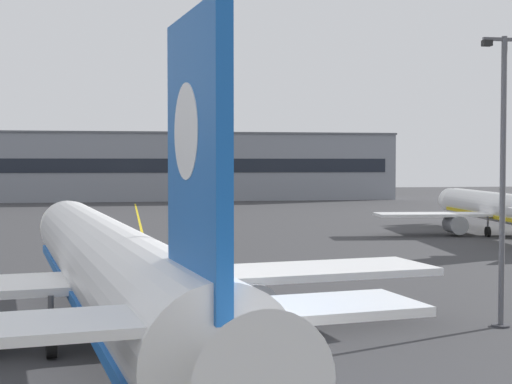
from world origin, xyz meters
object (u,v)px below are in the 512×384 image
airliner_foreground (109,267)px  safety_cone_by_nose_gear (130,283)px  apron_lamp_post (503,176)px  airliner_background (503,209)px

airliner_foreground → safety_cone_by_nose_gear: (1.03, 15.17, -3.11)m
apron_lamp_post → safety_cone_by_nose_gear: size_ratio=25.49×
safety_cone_by_nose_gear → apron_lamp_post: bearing=-40.3°
apron_lamp_post → airliner_foreground: bearing=-179.5°
airliner_background → safety_cone_by_nose_gear: bearing=-145.4°
airliner_foreground → airliner_background: 59.35m
airliner_foreground → safety_cone_by_nose_gear: bearing=86.1°
airliner_foreground → airliner_background: (41.10, 42.81, -0.49)m
apron_lamp_post → safety_cone_by_nose_gear: (-17.68, 14.99, -7.07)m
airliner_background → airliner_foreground: bearing=-133.8°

